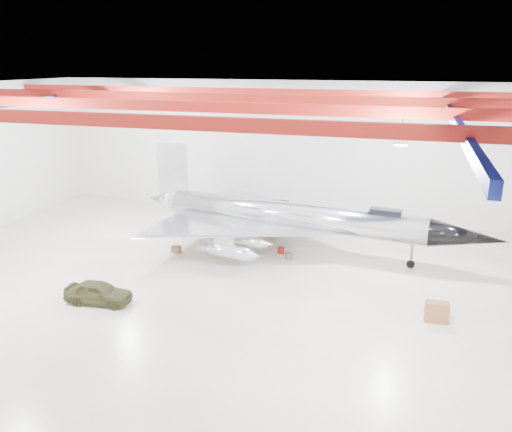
% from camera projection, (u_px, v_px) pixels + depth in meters
% --- Properties ---
extents(floor, '(40.00, 40.00, 0.00)m').
position_uv_depth(floor, '(214.00, 283.00, 29.27)').
color(floor, '#B8B192').
rests_on(floor, ground).
extents(wall_back, '(40.00, 0.00, 40.00)m').
position_uv_depth(wall_back, '(281.00, 149.00, 41.29)').
color(wall_back, silver).
rests_on(wall_back, floor).
extents(ceiling, '(40.00, 40.00, 0.00)m').
position_uv_depth(ceiling, '(209.00, 90.00, 26.00)').
color(ceiling, '#0A0F38').
rests_on(ceiling, wall_back).
extents(ceiling_structure, '(39.50, 29.50, 1.08)m').
position_uv_depth(ceiling_structure, '(209.00, 103.00, 26.20)').
color(ceiling_structure, maroon).
rests_on(ceiling_structure, ceiling).
extents(jet_aircraft, '(24.85, 15.54, 6.78)m').
position_uv_depth(jet_aircraft, '(291.00, 219.00, 33.76)').
color(jet_aircraft, silver).
rests_on(jet_aircraft, floor).
extents(jeep, '(3.74, 1.83, 1.23)m').
position_uv_depth(jeep, '(98.00, 292.00, 26.65)').
color(jeep, '#3A3B1D').
rests_on(jeep, floor).
extents(desk, '(1.17, 0.62, 1.05)m').
position_uv_depth(desk, '(437.00, 312.00, 24.75)').
color(desk, brown).
rests_on(desk, floor).
extents(crate_ply, '(0.66, 0.55, 0.42)m').
position_uv_depth(crate_ply, '(176.00, 249.00, 33.91)').
color(crate_ply, olive).
rests_on(crate_ply, floor).
extents(toolbox_red, '(0.43, 0.35, 0.29)m').
position_uv_depth(toolbox_red, '(231.00, 235.00, 36.89)').
color(toolbox_red, maroon).
rests_on(toolbox_red, floor).
extents(engine_drum, '(0.54, 0.54, 0.42)m').
position_uv_depth(engine_drum, '(289.00, 256.00, 32.69)').
color(engine_drum, '#59595B').
rests_on(engine_drum, floor).
extents(parts_bin, '(0.71, 0.60, 0.45)m').
position_uv_depth(parts_bin, '(271.00, 233.00, 36.99)').
color(parts_bin, olive).
rests_on(parts_bin, floor).
extents(crate_small, '(0.50, 0.43, 0.31)m').
position_uv_depth(crate_small, '(184.00, 232.00, 37.56)').
color(crate_small, '#59595B').
rests_on(crate_small, floor).
extents(tool_chest, '(0.47, 0.47, 0.42)m').
position_uv_depth(tool_chest, '(281.00, 250.00, 33.70)').
color(tool_chest, maroon).
rests_on(tool_chest, floor).
extents(oil_barrel, '(0.66, 0.56, 0.41)m').
position_uv_depth(oil_barrel, '(234.00, 251.00, 33.50)').
color(oil_barrel, olive).
rests_on(oil_barrel, floor).
extents(spares_box, '(0.50, 0.50, 0.39)m').
position_uv_depth(spares_box, '(255.00, 230.00, 37.74)').
color(spares_box, '#59595B').
rests_on(spares_box, floor).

